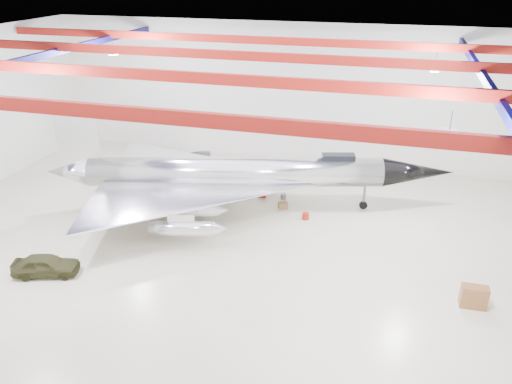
% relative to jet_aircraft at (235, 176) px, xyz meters
% --- Properties ---
extents(floor, '(40.00, 40.00, 0.00)m').
position_rel_jet_aircraft_xyz_m(floor, '(1.43, -4.86, -2.38)').
color(floor, '#BDB396').
rests_on(floor, ground).
extents(wall_back, '(40.00, 0.00, 40.00)m').
position_rel_jet_aircraft_xyz_m(wall_back, '(1.43, 10.14, 3.12)').
color(wall_back, silver).
rests_on(wall_back, floor).
extents(ceiling, '(40.00, 40.00, 0.00)m').
position_rel_jet_aircraft_xyz_m(ceiling, '(1.43, -4.86, 8.62)').
color(ceiling, '#0A0F38').
rests_on(ceiling, wall_back).
extents(ceiling_structure, '(39.50, 29.50, 1.08)m').
position_rel_jet_aircraft_xyz_m(ceiling_structure, '(1.43, -4.86, 7.95)').
color(ceiling_structure, maroon).
rests_on(ceiling_structure, ceiling).
extents(jet_aircraft, '(26.05, 18.67, 7.24)m').
position_rel_jet_aircraft_xyz_m(jet_aircraft, '(0.00, 0.00, 0.00)').
color(jet_aircraft, silver).
rests_on(jet_aircraft, floor).
extents(jeep, '(3.66, 2.38, 1.16)m').
position_rel_jet_aircraft_xyz_m(jeep, '(-7.15, -10.14, -1.80)').
color(jeep, '#313118').
rests_on(jeep, floor).
extents(desk, '(1.24, 0.65, 1.12)m').
position_rel_jet_aircraft_xyz_m(desk, '(14.20, -6.87, -1.81)').
color(desk, brown).
rests_on(desk, floor).
extents(crate_ply, '(0.71, 0.64, 0.41)m').
position_rel_jet_aircraft_xyz_m(crate_ply, '(-4.36, -2.24, -2.17)').
color(crate_ply, olive).
rests_on(crate_ply, floor).
extents(toolbox_red, '(0.50, 0.41, 0.34)m').
position_rel_jet_aircraft_xyz_m(toolbox_red, '(1.30, 2.25, -2.20)').
color(toolbox_red, '#A51A10').
rests_on(toolbox_red, floor).
extents(parts_bin, '(0.79, 0.71, 0.46)m').
position_rel_jet_aircraft_xyz_m(parts_bin, '(1.78, 3.54, -2.14)').
color(parts_bin, olive).
rests_on(parts_bin, floor).
extents(crate_small, '(0.44, 0.37, 0.28)m').
position_rel_jet_aircraft_xyz_m(crate_small, '(-5.84, 0.16, -2.24)').
color(crate_small, '#59595B').
rests_on(crate_small, floor).
extents(tool_chest, '(0.45, 0.45, 0.40)m').
position_rel_jet_aircraft_xyz_m(tool_chest, '(4.83, -0.19, -2.18)').
color(tool_chest, '#A51A10').
rests_on(tool_chest, floor).
extents(oil_barrel, '(0.74, 0.68, 0.42)m').
position_rel_jet_aircraft_xyz_m(oil_barrel, '(3.07, 0.92, -2.17)').
color(oil_barrel, olive).
rests_on(oil_barrel, floor).
extents(spares_box, '(0.47, 0.47, 0.35)m').
position_rel_jet_aircraft_xyz_m(spares_box, '(2.77, 2.34, -2.20)').
color(spares_box, '#59595B').
rests_on(spares_box, floor).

